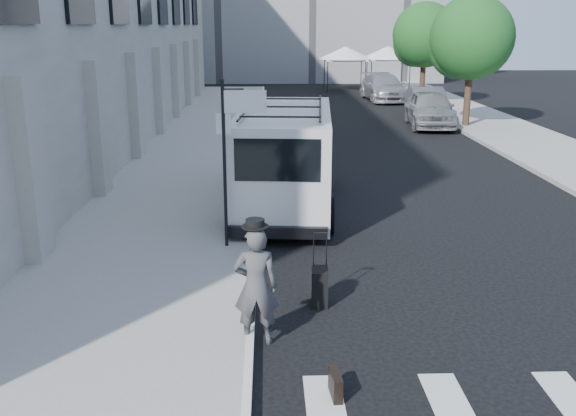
{
  "coord_description": "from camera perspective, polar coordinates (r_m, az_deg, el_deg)",
  "views": [
    {
      "loc": [
        -1.7,
        -9.77,
        4.68
      ],
      "look_at": [
        -1.33,
        2.05,
        1.3
      ],
      "focal_mm": 40.0,
      "sensor_mm": 36.0,
      "label": 1
    }
  ],
  "objects": [
    {
      "name": "ground",
      "position": [
        10.96,
        7.4,
        -9.45
      ],
      "size": [
        120.0,
        120.0,
        0.0
      ],
      "primitive_type": "plane",
      "color": "black",
      "rests_on": "ground"
    },
    {
      "name": "sidewalk_left",
      "position": [
        26.3,
        -7.39,
        5.73
      ],
      "size": [
        4.5,
        48.0,
        0.15
      ],
      "primitive_type": "cube",
      "color": "gray",
      "rests_on": "ground"
    },
    {
      "name": "sidewalk_right",
      "position": [
        31.97,
        17.89,
        6.9
      ],
      "size": [
        4.0,
        56.0,
        0.15
      ],
      "primitive_type": "cube",
      "color": "gray",
      "rests_on": "ground"
    },
    {
      "name": "sign_pole",
      "position": [
        13.14,
        -4.72,
        7.03
      ],
      "size": [
        1.03,
        0.07,
        3.5
      ],
      "color": "black",
      "rests_on": "sidewalk_left"
    },
    {
      "name": "tree_near",
      "position": [
        31.31,
        15.75,
        14.09
      ],
      "size": [
        3.8,
        3.83,
        6.03
      ],
      "color": "black",
      "rests_on": "ground"
    },
    {
      "name": "tree_far",
      "position": [
        40.0,
        11.87,
        14.61
      ],
      "size": [
        3.8,
        3.83,
        6.03
      ],
      "color": "black",
      "rests_on": "ground"
    },
    {
      "name": "tent_left",
      "position": [
        48.15,
        5.12,
        13.54
      ],
      "size": [
        4.0,
        4.0,
        3.2
      ],
      "color": "black",
      "rests_on": "ground"
    },
    {
      "name": "tent_right",
      "position": [
        49.12,
        8.87,
        13.47
      ],
      "size": [
        4.0,
        4.0,
        3.2
      ],
      "color": "black",
      "rests_on": "ground"
    },
    {
      "name": "businessman",
      "position": [
        9.65,
        -2.87,
        -6.96
      ],
      "size": [
        0.68,
        0.45,
        1.85
      ],
      "primitive_type": "imported",
      "rotation": [
        0.0,
        0.0,
        3.12
      ],
      "color": "#404042",
      "rests_on": "ground"
    },
    {
      "name": "briefcase",
      "position": [
        8.68,
        4.24,
        -15.41
      ],
      "size": [
        0.16,
        0.45,
        0.34
      ],
      "primitive_type": "cube",
      "rotation": [
        0.0,
        0.0,
        0.08
      ],
      "color": "black",
      "rests_on": "ground"
    },
    {
      "name": "suitcase",
      "position": [
        11.18,
        2.84,
        -6.97
      ],
      "size": [
        0.31,
        0.46,
        1.24
      ],
      "rotation": [
        0.0,
        0.0,
        -0.06
      ],
      "color": "black",
      "rests_on": "ground"
    },
    {
      "name": "cargo_van",
      "position": [
        16.9,
        -0.21,
        4.54
      ],
      "size": [
        2.89,
        7.13,
        2.6
      ],
      "rotation": [
        0.0,
        0.0,
        -0.08
      ],
      "color": "silver",
      "rests_on": "ground"
    },
    {
      "name": "parked_car_a",
      "position": [
        31.46,
        12.51,
        8.6
      ],
      "size": [
        2.51,
        5.2,
        1.71
      ],
      "primitive_type": "imported",
      "rotation": [
        0.0,
        0.0,
        -0.1
      ],
      "color": "#929499",
      "rests_on": "ground"
    },
    {
      "name": "parked_car_b",
      "position": [
        34.41,
        12.24,
        9.1
      ],
      "size": [
        1.97,
        4.9,
        1.58
      ],
      "primitive_type": "imported",
      "rotation": [
        0.0,
        0.0,
        -0.06
      ],
      "color": "#4D4F54",
      "rests_on": "ground"
    },
    {
      "name": "parked_car_c",
      "position": [
        42.21,
        8.51,
        10.55
      ],
      "size": [
        2.66,
        5.86,
        1.66
      ],
      "primitive_type": "imported",
      "rotation": [
        0.0,
        0.0,
        0.06
      ],
      "color": "gray",
      "rests_on": "ground"
    }
  ]
}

